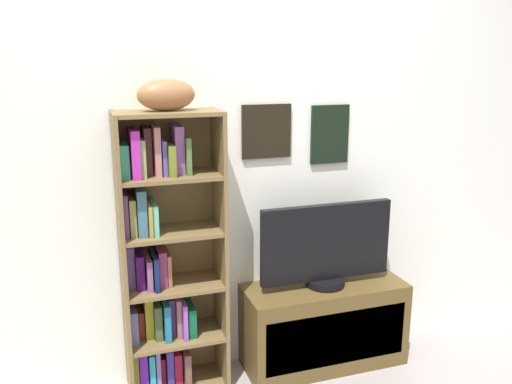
% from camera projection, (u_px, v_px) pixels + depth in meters
% --- Properties ---
extents(back_wall, '(4.80, 0.08, 2.34)m').
position_uv_depth(back_wall, '(235.00, 165.00, 2.86)').
color(back_wall, white).
rests_on(back_wall, ground).
extents(bookshelf, '(0.52, 0.28, 1.49)m').
position_uv_depth(bookshelf, '(163.00, 262.00, 2.72)').
color(bookshelf, brown).
rests_on(bookshelf, ground).
extents(football, '(0.30, 0.19, 0.15)m').
position_uv_depth(football, '(166.00, 95.00, 2.50)').
color(football, '#91613B').
rests_on(football, bookshelf).
extents(tv_stand, '(0.92, 0.35, 0.49)m').
position_uv_depth(tv_stand, '(324.00, 324.00, 3.04)').
color(tv_stand, brown).
rests_on(tv_stand, ground).
extents(television, '(0.76, 0.22, 0.47)m').
position_uv_depth(television, '(326.00, 246.00, 2.92)').
color(television, black).
rests_on(television, tv_stand).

